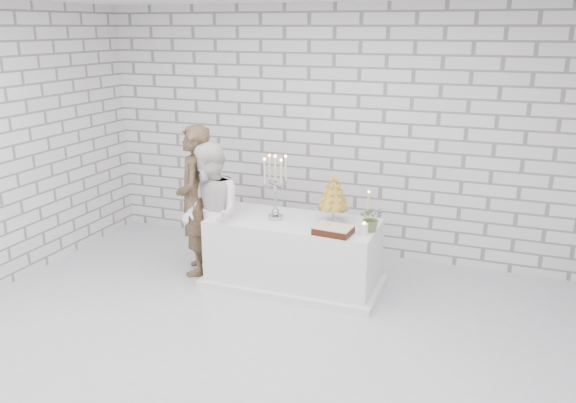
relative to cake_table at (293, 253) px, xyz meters
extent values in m
cube|color=silver|center=(0.06, -1.31, -0.38)|extent=(6.00, 5.00, 0.01)
cube|color=white|center=(0.06, 1.19, 1.12)|extent=(6.00, 0.01, 3.00)
cube|color=white|center=(0.06, -3.81, 1.12)|extent=(6.00, 0.01, 3.00)
cube|color=white|center=(0.00, 0.00, 0.00)|extent=(1.80, 0.80, 0.75)
imported|color=#392B1C|center=(-1.17, -0.04, 0.48)|extent=(0.63, 0.74, 1.71)
imported|color=white|center=(-0.88, -0.20, 0.41)|extent=(0.96, 0.96, 1.56)
cube|color=black|center=(0.52, -0.26, 0.42)|extent=(0.39, 0.30, 0.08)
cylinder|color=white|center=(0.81, -0.18, 0.44)|extent=(0.09, 0.09, 0.12)
cylinder|color=beige|center=(0.75, 0.23, 0.54)|extent=(0.07, 0.07, 0.32)
imported|color=#4F6B37|center=(0.85, -0.03, 0.51)|extent=(0.30, 0.27, 0.27)
camera|label=1|loc=(2.01, -5.47, 2.36)|focal=35.95mm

